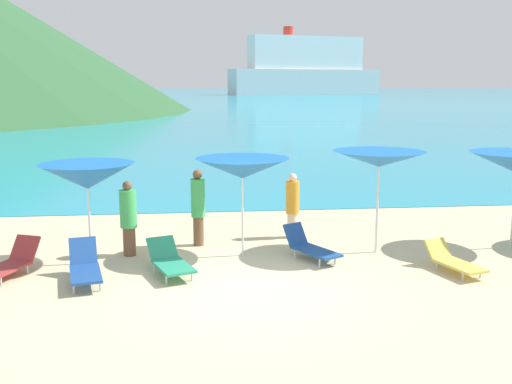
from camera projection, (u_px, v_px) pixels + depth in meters
ground_plane at (222, 198)px, 20.97m from camera, size 50.00×100.00×0.30m
ocean_water at (193, 93)px, 233.08m from camera, size 650.00×440.00×0.02m
umbrella_2 at (87, 176)px, 12.55m from camera, size 2.16×2.16×2.20m
umbrella_3 at (242, 168)px, 13.12m from camera, size 2.23×2.23×2.24m
umbrella_4 at (379, 159)px, 13.36m from camera, size 2.20×2.20×2.36m
lounge_chair_1 at (454, 261)px, 12.28m from camera, size 0.91×1.50×0.57m
lounge_chair_2 at (170, 261)px, 12.10m from camera, size 1.08×1.62×0.64m
lounge_chair_5 at (310, 246)px, 13.16m from camera, size 1.16×1.57×0.70m
lounge_chair_6 at (85, 267)px, 11.62m from camera, size 0.88×1.64×0.75m
lounge_chair_7 at (10, 262)px, 12.02m from camera, size 1.11×1.60×0.69m
beachgoer_0 at (198, 205)px, 14.17m from camera, size 0.34×0.34×1.85m
beachgoer_1 at (292, 204)px, 14.93m from camera, size 0.34×0.34×1.65m
beachgoer_3 at (128, 217)px, 13.35m from camera, size 0.38×0.38×1.72m
cruise_ship at (306, 69)px, 200.90m from camera, size 53.53×22.17×22.36m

